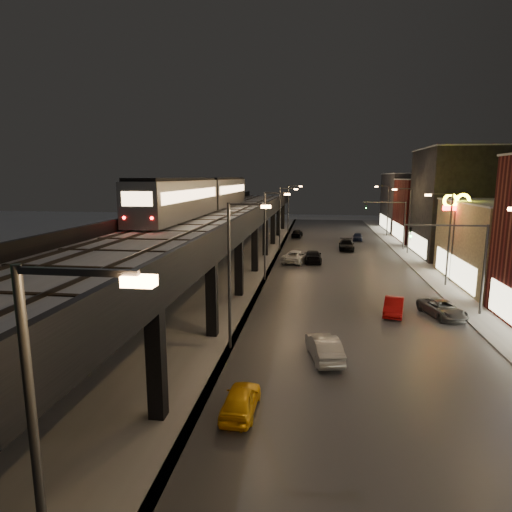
{
  "coord_description": "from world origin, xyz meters",
  "views": [
    {
      "loc": [
        4.36,
        -11.5,
        10.47
      ],
      "look_at": [
        0.26,
        17.71,
        5.0
      ],
      "focal_mm": 30.0,
      "sensor_mm": 36.0,
      "label": 1
    }
  ],
  "objects": [
    {
      "name": "ground",
      "position": [
        0.0,
        0.0,
        0.0
      ],
      "size": [
        220.0,
        220.0,
        0.0
      ],
      "primitive_type": "plane",
      "color": "silver"
    },
    {
      "name": "road_surface",
      "position": [
        7.5,
        35.0,
        0.03
      ],
      "size": [
        17.0,
        120.0,
        0.06
      ],
      "primitive_type": "cube",
      "color": "#46474D",
      "rests_on": "ground"
    },
    {
      "name": "sidewalk_right",
      "position": [
        17.5,
        35.0,
        0.07
      ],
      "size": [
        4.0,
        120.0,
        0.14
      ],
      "primitive_type": "cube",
      "color": "#9FA1A8",
      "rests_on": "ground"
    },
    {
      "name": "under_viaduct_pavement",
      "position": [
        -6.0,
        35.0,
        0.03
      ],
      "size": [
        11.0,
        120.0,
        0.06
      ],
      "primitive_type": "cube",
      "color": "#9FA1A8",
      "rests_on": "ground"
    },
    {
      "name": "elevated_viaduct",
      "position": [
        -6.0,
        31.84,
        5.62
      ],
      "size": [
        9.0,
        100.0,
        6.3
      ],
      "color": "black",
      "rests_on": "ground"
    },
    {
      "name": "viaduct_trackbed",
      "position": [
        -6.01,
        31.97,
        6.39
      ],
      "size": [
        8.4,
        100.0,
        0.32
      ],
      "color": "#B2B7C1",
      "rests_on": "elevated_viaduct"
    },
    {
      "name": "viaduct_parapet_streetside",
      "position": [
        -1.65,
        32.0,
        6.85
      ],
      "size": [
        0.3,
        100.0,
        1.1
      ],
      "primitive_type": "cube",
      "color": "black",
      "rests_on": "elevated_viaduct"
    },
    {
      "name": "viaduct_parapet_far",
      "position": [
        -10.35,
        32.0,
        6.85
      ],
      "size": [
        0.3,
        100.0,
        1.1
      ],
      "primitive_type": "cube",
      "color": "black",
      "rests_on": "elevated_viaduct"
    },
    {
      "name": "building_d",
      "position": [
        23.99,
        48.0,
        7.08
      ],
      "size": [
        12.2,
        13.2,
        14.16
      ],
      "color": "black",
      "rests_on": "ground"
    },
    {
      "name": "building_e",
      "position": [
        23.99,
        62.0,
        5.08
      ],
      "size": [
        12.2,
        12.2,
        10.16
      ],
      "color": "maroon",
      "rests_on": "ground"
    },
    {
      "name": "building_f",
      "position": [
        23.99,
        76.0,
        5.58
      ],
      "size": [
        12.2,
        16.2,
        11.16
      ],
      "color": "#2B2B30",
      "rests_on": "ground"
    },
    {
      "name": "streetlight_left_0",
      "position": [
        -0.43,
        -5.0,
        5.24
      ],
      "size": [
        2.57,
        0.28,
        9.0
      ],
      "color": "#38383A",
      "rests_on": "ground"
    },
    {
      "name": "streetlight_left_1",
      "position": [
        -0.43,
        13.0,
        5.24
      ],
      "size": [
        2.57,
        0.28,
        9.0
      ],
      "color": "#38383A",
      "rests_on": "ground"
    },
    {
      "name": "streetlight_left_2",
      "position": [
        -0.43,
        31.0,
        5.24
      ],
      "size": [
        2.57,
        0.28,
        9.0
      ],
      "color": "#38383A",
      "rests_on": "ground"
    },
    {
      "name": "streetlight_right_2",
      "position": [
        16.73,
        31.0,
        5.24
      ],
      "size": [
        2.56,
        0.28,
        9.0
      ],
      "color": "#38383A",
      "rests_on": "ground"
    },
    {
      "name": "streetlight_left_3",
      "position": [
        -0.43,
        49.0,
        5.24
      ],
      "size": [
        2.57,
        0.28,
        9.0
      ],
      "color": "#38383A",
      "rests_on": "ground"
    },
    {
      "name": "streetlight_right_3",
      "position": [
        16.73,
        49.0,
        5.24
      ],
      "size": [
        2.56,
        0.28,
        9.0
      ],
      "color": "#38383A",
      "rests_on": "ground"
    },
    {
      "name": "streetlight_left_4",
      "position": [
        -0.43,
        67.0,
        5.24
      ],
      "size": [
        2.57,
        0.28,
        9.0
      ],
      "color": "#38383A",
      "rests_on": "ground"
    },
    {
      "name": "streetlight_right_4",
      "position": [
        16.73,
        67.0,
        5.24
      ],
      "size": [
        2.56,
        0.28,
        9.0
      ],
      "color": "#38383A",
      "rests_on": "ground"
    },
    {
      "name": "traffic_light_rig_a",
      "position": [
        15.84,
        22.0,
        4.5
      ],
      "size": [
        6.1,
        0.34,
        7.0
      ],
      "color": "#38383A",
      "rests_on": "ground"
    },
    {
      "name": "traffic_light_rig_b",
      "position": [
        15.84,
        52.0,
        4.5
      ],
      "size": [
        6.1,
        0.34,
        7.0
      ],
      "color": "#38383A",
      "rests_on": "ground"
    },
    {
      "name": "subway_train",
      "position": [
        -8.5,
        37.13,
        8.49
      ],
      "size": [
        3.15,
        38.22,
        3.77
      ],
      "color": "gray",
      "rests_on": "viaduct_trackbed"
    },
    {
      "name": "car_taxi",
      "position": [
        1.23,
        5.81,
        0.61
      ],
      "size": [
        1.52,
        3.63,
        1.23
      ],
      "primitive_type": "imported",
      "rotation": [
        0.0,
        0.0,
        3.12
      ],
      "color": "yellow",
      "rests_on": "ground"
    },
    {
      "name": "car_near_white",
      "position": [
        5.02,
        12.17,
        0.7
      ],
      "size": [
        2.34,
        4.48,
        1.41
      ],
      "primitive_type": "imported",
      "rotation": [
        0.0,
        0.0,
        3.35
      ],
      "color": "#9C9D9E",
      "rests_on": "ground"
    },
    {
      "name": "car_mid_silver",
      "position": [
        2.15,
        40.55,
        0.76
      ],
      "size": [
        3.99,
        5.96,
        1.52
      ],
      "primitive_type": "imported",
      "rotation": [
        0.0,
        0.0,
        2.85
      ],
      "color": "white",
      "rests_on": "ground"
    },
    {
      "name": "car_mid_dark",
      "position": [
        4.1,
        40.94,
        0.75
      ],
      "size": [
        2.27,
        5.21,
        1.49
      ],
      "primitive_type": "imported",
      "rotation": [
        0.0,
        0.0,
        3.18
      ],
      "color": "black",
      "rests_on": "ground"
    },
    {
      "name": "car_far_white",
      "position": [
        1.16,
        62.91,
        0.7
      ],
      "size": [
        2.03,
        4.25,
        1.4
      ],
      "primitive_type": "imported",
      "rotation": [
        0.0,
        0.0,
        3.05
      ],
      "color": "black",
      "rests_on": "ground"
    },
    {
      "name": "car_onc_silver",
      "position": [
        10.45,
        21.14,
        0.65
      ],
      "size": [
        2.19,
        4.14,
        1.3
      ],
      "primitive_type": "imported",
      "rotation": [
        0.0,
        0.0,
        -0.22
      ],
      "color": "#970A0A",
      "rests_on": "ground"
    },
    {
      "name": "car_onc_dark",
      "position": [
        14.0,
        21.15,
        0.62
      ],
      "size": [
        3.3,
        4.86,
        1.23
      ],
      "primitive_type": "imported",
      "rotation": [
        0.0,
        0.0,
        0.31
      ],
      "color": "slate",
      "rests_on": "ground"
    },
    {
      "name": "car_onc_white",
      "position": [
        8.83,
        50.61,
        0.74
      ],
      "size": [
        2.22,
        5.17,
        1.49
      ],
      "primitive_type": "imported",
      "rotation": [
        0.0,
        0.0,
        -0.03
      ],
      "color": "black",
      "rests_on": "ground"
    },
    {
      "name": "car_onc_red",
      "position": [
        11.31,
        60.46,
        0.65
      ],
      "size": [
        1.94,
        3.96,
        1.3
      ],
      "primitive_type": "imported",
      "rotation": [
        0.0,
        0.0,
        -0.11
      ],
      "color": "#131B38",
      "rests_on": "ground"
    },
    {
      "name": "sign_mcdonalds",
      "position": [
        18.0,
        32.99,
        7.06
      ],
      "size": [
        2.64,
        0.4,
        8.89
      ],
      "color": "#38383A",
      "rests_on": "ground"
    }
  ]
}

